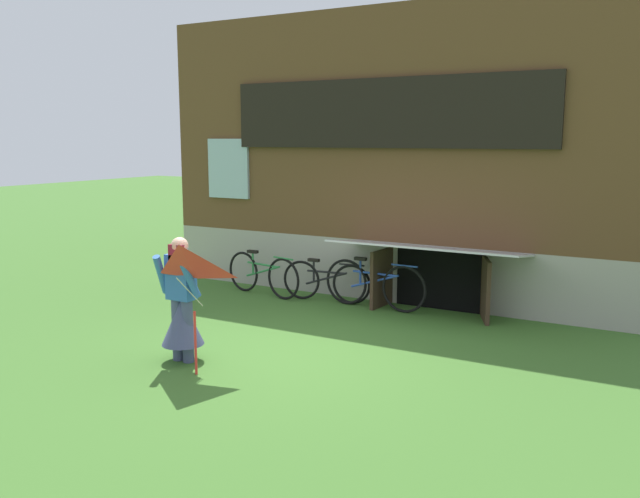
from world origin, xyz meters
name	(u,v)px	position (x,y,z in m)	size (l,w,h in m)	color
ground_plane	(287,350)	(0.00, 0.00, 0.00)	(60.00, 60.00, 0.00)	#3D6B28
log_house	(439,154)	(0.00, 5.72, 2.42)	(8.58, 6.56, 4.84)	#9E998E
person	(182,310)	(-0.90, -1.00, 0.65)	(0.61, 0.52, 1.55)	#474C75
kite	(180,275)	(-0.49, -1.47, 1.22)	(0.82, 0.78, 1.48)	red
bicycle_blue	(374,284)	(0.10, 2.50, 0.40)	(1.80, 0.12, 0.82)	black
bicycle_black	(326,281)	(-0.81, 2.52, 0.35)	(1.58, 0.23, 0.72)	black
bicycle_green	(263,274)	(-2.00, 2.39, 0.38)	(1.68, 0.36, 0.78)	black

